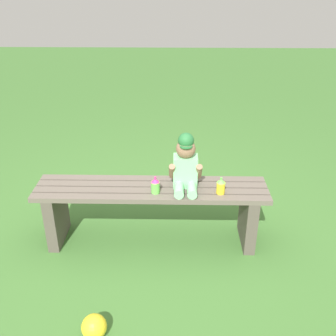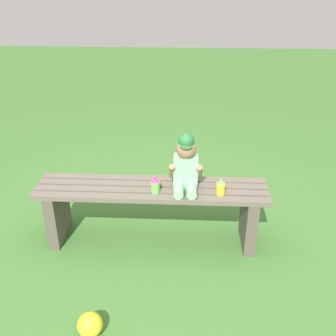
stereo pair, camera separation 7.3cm
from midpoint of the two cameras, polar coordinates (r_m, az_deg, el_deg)
ground_plane at (r=3.10m, az=-1.54°, el=-10.18°), size 16.00×16.00×0.00m
park_bench at (r=2.92m, az=-1.62°, el=-5.27°), size 1.67×0.35×0.46m
child_figure at (r=2.76m, az=3.34°, el=0.48°), size 0.23×0.27×0.40m
sippy_cup_left at (r=2.75m, az=-1.08°, el=-2.47°), size 0.06×0.06×0.12m
sippy_cup_right at (r=2.76m, az=8.38°, el=-2.68°), size 0.06×0.06×0.12m
toy_ball at (r=2.44m, az=-10.26°, el=-21.36°), size 0.14×0.14×0.14m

